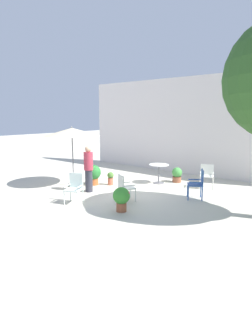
{
  "coord_description": "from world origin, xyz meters",
  "views": [
    {
      "loc": [
        6.1,
        -7.49,
        2.66
      ],
      "look_at": [
        0.0,
        0.11,
        0.81
      ],
      "focal_mm": 29.67,
      "sensor_mm": 36.0,
      "label": 1
    }
  ],
  "objects_px": {
    "potted_plant_2": "(121,197)",
    "patio_umbrella_0": "(72,133)",
    "potted_plant_1": "(177,174)",
    "patio_chair_1": "(198,182)",
    "potted_plant_3": "(94,174)",
    "patio_chair_2": "(207,174)",
    "potted_plant_0": "(111,178)",
    "patio_chair_0": "(125,186)",
    "patio_chair_3": "(75,186)",
    "standing_person": "(89,169)",
    "cafe_table_0": "(159,170)"
  },
  "relations": [
    {
      "from": "potted_plant_2",
      "to": "patio_umbrella_0",
      "type": "bearing_deg",
      "value": 161.64
    },
    {
      "from": "potted_plant_1",
      "to": "patio_chair_1",
      "type": "bearing_deg",
      "value": -45.05
    },
    {
      "from": "patio_umbrella_0",
      "to": "potted_plant_3",
      "type": "distance_m",
      "value": 1.76
    },
    {
      "from": "potted_plant_1",
      "to": "patio_chair_2",
      "type": "bearing_deg",
      "value": -4.77
    },
    {
      "from": "potted_plant_0",
      "to": "patio_chair_1",
      "type": "bearing_deg",
      "value": 6.3
    },
    {
      "from": "patio_chair_1",
      "to": "potted_plant_1",
      "type": "distance_m",
      "value": 2.32
    },
    {
      "from": "patio_chair_0",
      "to": "potted_plant_0",
      "type": "relative_size",
      "value": 1.67
    },
    {
      "from": "patio_chair_2",
      "to": "potted_plant_0",
      "type": "bearing_deg",
      "value": -148.31
    },
    {
      "from": "patio_chair_3",
      "to": "potted_plant_2",
      "type": "distance_m",
      "value": 1.66
    },
    {
      "from": "standing_person",
      "to": "patio_chair_3",
      "type": "bearing_deg",
      "value": -63.25
    },
    {
      "from": "patio_umbrella_0",
      "to": "cafe_table_0",
      "type": "height_order",
      "value": "patio_umbrella_0"
    },
    {
      "from": "patio_chair_1",
      "to": "patio_chair_0",
      "type": "bearing_deg",
      "value": -135.64
    },
    {
      "from": "patio_chair_1",
      "to": "patio_chair_3",
      "type": "bearing_deg",
      "value": -135.61
    },
    {
      "from": "patio_chair_1",
      "to": "patio_chair_2",
      "type": "height_order",
      "value": "patio_chair_1"
    },
    {
      "from": "patio_chair_1",
      "to": "potted_plant_1",
      "type": "relative_size",
      "value": 1.6
    },
    {
      "from": "potted_plant_3",
      "to": "standing_person",
      "type": "xyz_separation_m",
      "value": [
        0.58,
        -0.81,
        0.39
      ]
    },
    {
      "from": "patio_chair_2",
      "to": "standing_person",
      "type": "height_order",
      "value": "standing_person"
    },
    {
      "from": "potted_plant_2",
      "to": "potted_plant_3",
      "type": "bearing_deg",
      "value": 149.02
    },
    {
      "from": "patio_chair_1",
      "to": "patio_chair_2",
      "type": "relative_size",
      "value": 1.12
    },
    {
      "from": "potted_plant_0",
      "to": "potted_plant_1",
      "type": "relative_size",
      "value": 0.83
    },
    {
      "from": "patio_chair_3",
      "to": "potted_plant_0",
      "type": "bearing_deg",
      "value": 105.13
    },
    {
      "from": "potted_plant_1",
      "to": "standing_person",
      "type": "height_order",
      "value": "standing_person"
    },
    {
      "from": "patio_umbrella_0",
      "to": "patio_chair_3",
      "type": "bearing_deg",
      "value": -39.6
    },
    {
      "from": "patio_chair_3",
      "to": "potted_plant_2",
      "type": "bearing_deg",
      "value": 9.8
    },
    {
      "from": "patio_chair_1",
      "to": "patio_chair_2",
      "type": "xyz_separation_m",
      "value": [
        -0.34,
        1.53,
        -0.04
      ]
    },
    {
      "from": "patio_chair_3",
      "to": "potted_plant_2",
      "type": "relative_size",
      "value": 1.31
    },
    {
      "from": "patio_chair_0",
      "to": "potted_plant_0",
      "type": "xyz_separation_m",
      "value": [
        -1.74,
        1.27,
        -0.22
      ]
    },
    {
      "from": "cafe_table_0",
      "to": "patio_chair_3",
      "type": "relative_size",
      "value": 0.84
    },
    {
      "from": "cafe_table_0",
      "to": "potted_plant_0",
      "type": "distance_m",
      "value": 1.94
    },
    {
      "from": "patio_chair_0",
      "to": "patio_chair_3",
      "type": "bearing_deg",
      "value": -135.55
    },
    {
      "from": "patio_chair_0",
      "to": "patio_chair_3",
      "type": "relative_size",
      "value": 0.92
    },
    {
      "from": "patio_umbrella_0",
      "to": "potted_plant_2",
      "type": "relative_size",
      "value": 3.25
    },
    {
      "from": "cafe_table_0",
      "to": "potted_plant_0",
      "type": "xyz_separation_m",
      "value": [
        -1.32,
        -1.39,
        -0.26
      ]
    },
    {
      "from": "patio_umbrella_0",
      "to": "potted_plant_0",
      "type": "relative_size",
      "value": 4.48
    },
    {
      "from": "cafe_table_0",
      "to": "potted_plant_2",
      "type": "bearing_deg",
      "value": -74.73
    },
    {
      "from": "patio_umbrella_0",
      "to": "potted_plant_0",
      "type": "height_order",
      "value": "patio_umbrella_0"
    },
    {
      "from": "potted_plant_0",
      "to": "patio_chair_0",
      "type": "bearing_deg",
      "value": -36.19
    },
    {
      "from": "patio_chair_0",
      "to": "potted_plant_2",
      "type": "xyz_separation_m",
      "value": [
        0.53,
        -0.8,
        -0.09
      ]
    },
    {
      "from": "patio_chair_2",
      "to": "potted_plant_2",
      "type": "distance_m",
      "value": 4.06
    },
    {
      "from": "patio_chair_2",
      "to": "potted_plant_1",
      "type": "xyz_separation_m",
      "value": [
        -1.29,
        0.11,
        -0.2
      ]
    },
    {
      "from": "potted_plant_3",
      "to": "patio_umbrella_0",
      "type": "bearing_deg",
      "value": -130.88
    },
    {
      "from": "potted_plant_0",
      "to": "standing_person",
      "type": "height_order",
      "value": "standing_person"
    },
    {
      "from": "patio_umbrella_0",
      "to": "potted_plant_1",
      "type": "relative_size",
      "value": 3.74
    },
    {
      "from": "patio_chair_2",
      "to": "potted_plant_1",
      "type": "relative_size",
      "value": 1.43
    },
    {
      "from": "patio_umbrella_0",
      "to": "potted_plant_2",
      "type": "xyz_separation_m",
      "value": [
        3.29,
        -1.09,
        -1.63
      ]
    },
    {
      "from": "potted_plant_2",
      "to": "patio_chair_2",
      "type": "bearing_deg",
      "value": 78.35
    },
    {
      "from": "patio_chair_2",
      "to": "potted_plant_3",
      "type": "relative_size",
      "value": 1.1
    },
    {
      "from": "patio_chair_2",
      "to": "potted_plant_3",
      "type": "bearing_deg",
      "value": -147.42
    },
    {
      "from": "potted_plant_1",
      "to": "potted_plant_3",
      "type": "bearing_deg",
      "value": -133.83
    },
    {
      "from": "potted_plant_0",
      "to": "potted_plant_2",
      "type": "relative_size",
      "value": 0.72
    }
  ]
}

